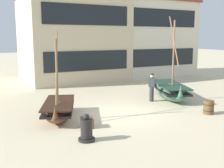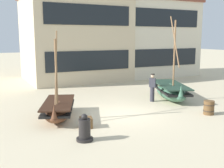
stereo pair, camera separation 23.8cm
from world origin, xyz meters
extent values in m
plane|color=beige|center=(0.00, 0.00, 0.00)|extent=(120.00, 120.00, 0.00)
ellipsoid|color=brown|center=(-2.98, 0.79, 0.40)|extent=(2.52, 3.70, 0.80)
cube|color=black|center=(-2.98, 0.79, 0.50)|extent=(2.48, 3.57, 0.10)
cube|color=#351E13|center=(-2.98, 0.79, 0.77)|extent=(2.53, 3.65, 0.06)
cone|color=brown|center=(-3.61, -0.74, 0.76)|extent=(0.34, 0.34, 0.56)
cylinder|color=olive|center=(-3.15, 0.39, 2.17)|extent=(0.10, 0.10, 3.22)
cylinder|color=olive|center=(-3.15, 0.39, 2.53)|extent=(0.62, 1.38, 3.24)
cube|color=olive|center=(-2.89, 1.03, 0.68)|extent=(1.22, 0.62, 0.06)
ellipsoid|color=#427056|center=(4.45, 1.67, 0.48)|extent=(2.93, 4.38, 0.95)
cube|color=black|center=(4.45, 1.67, 0.60)|extent=(2.88, 4.24, 0.11)
cube|color=#243D2F|center=(4.45, 1.67, 0.92)|extent=(2.94, 4.32, 0.07)
cone|color=#427056|center=(3.70, -0.16, 0.91)|extent=(0.38, 0.38, 0.67)
cylinder|color=olive|center=(4.25, 1.20, 2.74)|extent=(0.10, 0.10, 4.15)
cylinder|color=olive|center=(4.25, 1.20, 3.62)|extent=(0.85, 1.93, 2.98)
cube|color=olive|center=(4.57, 1.96, 0.81)|extent=(1.35, 0.68, 0.06)
cylinder|color=#33333D|center=(3.04, 1.63, 0.44)|extent=(0.26, 0.26, 0.88)
cube|color=#383842|center=(3.04, 1.63, 1.15)|extent=(0.41, 0.41, 0.54)
sphere|color=beige|center=(3.04, 1.63, 1.54)|extent=(0.22, 0.22, 0.22)
cylinder|color=#2D2823|center=(3.04, 1.63, 1.66)|extent=(0.24, 0.24, 0.05)
cylinder|color=black|center=(-2.94, -2.52, 0.05)|extent=(0.64, 0.64, 0.10)
cylinder|color=black|center=(-2.94, -2.52, 0.47)|extent=(0.45, 0.45, 0.74)
sphere|color=black|center=(-2.94, -2.52, 0.92)|extent=(0.25, 0.25, 0.25)
cylinder|color=brown|center=(3.94, -2.01, 0.35)|extent=(0.52, 0.52, 0.70)
torus|color=black|center=(3.94, -2.01, 0.50)|extent=(0.56, 0.56, 0.03)
torus|color=black|center=(3.94, -2.01, 0.20)|extent=(0.56, 0.56, 0.03)
cube|color=brown|center=(-2.33, -1.11, 0.22)|extent=(0.65, 0.65, 0.44)
cube|color=beige|center=(1.90, 12.20, 3.58)|extent=(8.50, 6.95, 7.15)
cube|color=black|center=(1.90, 8.69, 1.97)|extent=(7.14, 0.06, 1.57)
cube|color=black|center=(1.90, 8.69, 5.55)|extent=(7.14, 0.06, 1.57)
cube|color=beige|center=(9.36, 11.65, 3.57)|extent=(9.26, 5.38, 7.15)
cube|color=brown|center=(9.36, 11.65, 7.30)|extent=(9.63, 5.60, 0.30)
cube|color=black|center=(9.36, 8.93, 1.97)|extent=(7.78, 0.06, 1.57)
cube|color=black|center=(9.36, 8.93, 5.54)|extent=(7.78, 0.06, 1.57)
camera|label=1|loc=(-6.74, -11.76, 3.87)|focal=44.53mm
camera|label=2|loc=(-6.53, -11.87, 3.87)|focal=44.53mm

